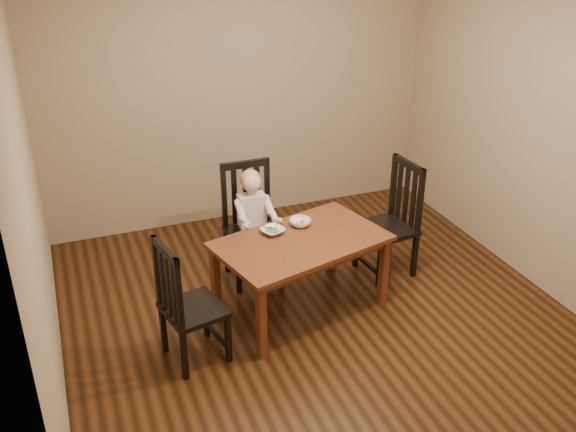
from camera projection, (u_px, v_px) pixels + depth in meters
name	position (u px, v px, depth m)	size (l,w,h in m)	color
room	(319.00, 161.00, 4.72)	(4.01, 4.01, 2.71)	#45240E
dining_table	(301.00, 248.00, 5.11)	(1.48, 1.10, 0.66)	#4D2112
chair_child	(251.00, 225.00, 5.63)	(0.46, 0.44, 1.06)	black
chair_left	(187.00, 305.00, 4.59)	(0.49, 0.50, 0.99)	black
chair_right	(392.00, 221.00, 5.71)	(0.48, 0.50, 1.05)	black
toddler	(253.00, 214.00, 5.53)	(0.31, 0.39, 0.53)	beige
bowl_peas	(273.00, 231.00, 5.15)	(0.18, 0.18, 0.04)	silver
bowl_veg	(300.00, 222.00, 5.28)	(0.18, 0.18, 0.06)	silver
fork	(270.00, 231.00, 5.11)	(0.10, 0.11, 0.05)	silver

